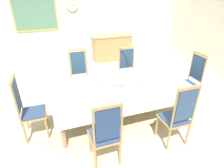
{
  "coord_description": "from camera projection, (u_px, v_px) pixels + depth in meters",
  "views": [
    {
      "loc": [
        -1.18,
        -3.19,
        2.42
      ],
      "look_at": [
        -0.18,
        -0.28,
        0.8
      ],
      "focal_mm": 29.44,
      "sensor_mm": 36.0,
      "label": 1
    }
  ],
  "objects": [
    {
      "name": "framed_painting",
      "position": [
        35.0,
        14.0,
        5.7
      ],
      "size": [
        1.32,
        0.05,
        1.0
      ],
      "color": "#D1B251"
    },
    {
      "name": "ground",
      "position": [
        115.0,
        110.0,
        4.15
      ],
      "size": [
        7.27,
        6.68,
        0.04
      ],
      "primitive_type": "cube",
      "color": "beige"
    },
    {
      "name": "soup_tureen",
      "position": [
        119.0,
        80.0,
        3.5
      ],
      "size": [
        0.3,
        0.3,
        0.23
      ],
      "color": "white",
      "rests_on": "tablecloth"
    },
    {
      "name": "chair_north_a",
      "position": [
        80.0,
        76.0,
        4.3
      ],
      "size": [
        0.44,
        0.42,
        1.2
      ],
      "rotation": [
        0.0,
        0.0,
        3.14
      ],
      "color": "#AA7F4E",
      "rests_on": "ground"
    },
    {
      "name": "chair_north_b",
      "position": [
        128.0,
        70.0,
        4.66
      ],
      "size": [
        0.44,
        0.42,
        1.14
      ],
      "rotation": [
        0.0,
        0.0,
        3.14
      ],
      "color": "#A28451",
      "rests_on": "ground"
    },
    {
      "name": "spoon_secondary",
      "position": [
        146.0,
        93.0,
        3.28
      ],
      "size": [
        0.06,
        0.17,
        0.01
      ],
      "rotation": [
        0.0,
        0.0,
        -0.24
      ],
      "color": "gold",
      "rests_on": "tablecloth"
    },
    {
      "name": "spoon_primary",
      "position": [
        70.0,
        105.0,
        2.93
      ],
      "size": [
        0.06,
        0.17,
        0.01
      ],
      "rotation": [
        0.0,
        0.0,
        -0.29
      ],
      "color": "gold",
      "rests_on": "tablecloth"
    },
    {
      "name": "candlestick_west",
      "position": [
        99.0,
        82.0,
        3.38
      ],
      "size": [
        0.07,
        0.07,
        0.32
      ],
      "color": "gold",
      "rests_on": "tablecloth"
    },
    {
      "name": "bowl_near_left",
      "position": [
        77.0,
        104.0,
        2.93
      ],
      "size": [
        0.16,
        0.16,
        0.04
      ],
      "color": "white",
      "rests_on": "tablecloth"
    },
    {
      "name": "sideboard",
      "position": [
        112.0,
        48.0,
        6.77
      ],
      "size": [
        1.44,
        0.48,
        0.9
      ],
      "rotation": [
        0.0,
        0.0,
        3.14
      ],
      "color": "#A78352",
      "rests_on": "ground"
    },
    {
      "name": "dining_table",
      "position": [
        120.0,
        88.0,
        3.6
      ],
      "size": [
        2.58,
        1.2,
        0.75
      ],
      "color": "#AE7953",
      "rests_on": "ground"
    },
    {
      "name": "bowl_near_right",
      "position": [
        142.0,
        94.0,
        3.23
      ],
      "size": [
        0.15,
        0.15,
        0.03
      ],
      "color": "white",
      "rests_on": "tablecloth"
    },
    {
      "name": "chair_head_east",
      "position": [
        191.0,
        79.0,
        4.13
      ],
      "size": [
        0.42,
        0.44,
        1.19
      ],
      "rotation": [
        0.0,
        0.0,
        1.57
      ],
      "color": "#A8815B",
      "rests_on": "ground"
    },
    {
      "name": "mounted_clock",
      "position": [
        72.0,
        5.0,
        5.93
      ],
      "size": [
        0.36,
        0.06,
        0.36
      ],
      "color": "#D1B251"
    },
    {
      "name": "candlestick_east",
      "position": [
        140.0,
        76.0,
        3.62
      ],
      "size": [
        0.07,
        0.07,
        0.33
      ],
      "color": "gold",
      "rests_on": "tablecloth"
    },
    {
      "name": "chair_south_a",
      "position": [
        106.0,
        133.0,
        2.63
      ],
      "size": [
        0.44,
        0.42,
        1.14
      ],
      "color": "#AD8253",
      "rests_on": "ground"
    },
    {
      "name": "chair_south_b",
      "position": [
        178.0,
        116.0,
        2.97
      ],
      "size": [
        0.44,
        0.42,
        1.18
      ],
      "color": "#9D8A50",
      "rests_on": "ground"
    },
    {
      "name": "chair_head_west",
      "position": [
        28.0,
        108.0,
        3.15
      ],
      "size": [
        0.42,
        0.44,
        1.19
      ],
      "rotation": [
        0.0,
        0.0,
        -1.57
      ],
      "color": "#A58258",
      "rests_on": "ground"
    },
    {
      "name": "back_wall",
      "position": [
        82.0,
        16.0,
        6.24
      ],
      "size": [
        7.27,
        0.08,
        3.12
      ],
      "primitive_type": "cube",
      "color": "silver",
      "rests_on": "ground"
    },
    {
      "name": "tablecloth",
      "position": [
        120.0,
        88.0,
        3.59
      ],
      "size": [
        2.6,
        1.22,
        0.3
      ],
      "color": "white",
      "rests_on": "dining_table"
    }
  ]
}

